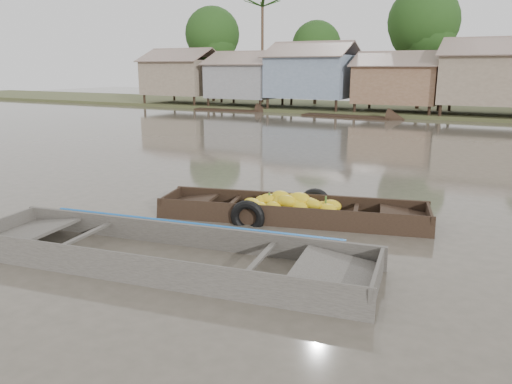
% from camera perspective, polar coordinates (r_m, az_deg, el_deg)
% --- Properties ---
extents(ground, '(120.00, 120.00, 0.00)m').
position_cam_1_polar(ground, '(9.84, -0.33, -6.40)').
color(ground, '#4B4539').
rests_on(ground, ground).
extents(riverbank, '(120.00, 12.47, 10.22)m').
position_cam_1_polar(riverbank, '(40.01, 26.60, 12.14)').
color(riverbank, '#384723').
rests_on(riverbank, ground).
extents(banana_boat, '(6.39, 2.94, 0.86)m').
position_cam_1_polar(banana_boat, '(11.68, 3.69, -2.09)').
color(banana_boat, black).
rests_on(banana_boat, ground).
extents(viewer_boat, '(7.84, 3.10, 0.61)m').
position_cam_1_polar(viewer_boat, '(9.23, -10.17, -7.64)').
color(viewer_boat, '#3B3732').
rests_on(viewer_boat, ground).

